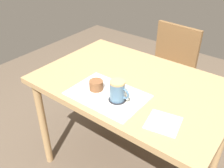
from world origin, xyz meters
name	(u,v)px	position (x,y,z in m)	size (l,w,h in m)	color
ground_plane	(129,167)	(0.00, 0.00, -0.01)	(4.40, 4.40, 0.02)	brown
dining_table	(132,94)	(0.00, 0.00, 0.65)	(1.12, 0.75, 0.74)	tan
wooden_chair	(166,71)	(-0.10, 0.68, 0.47)	(0.45, 0.45, 0.84)	brown
placemat	(107,95)	(-0.03, -0.20, 0.74)	(0.41, 0.28, 0.00)	silver
pastry_plate	(96,90)	(-0.10, -0.21, 0.75)	(0.15, 0.15, 0.01)	white
pastry	(96,85)	(-0.10, -0.21, 0.78)	(0.08, 0.08, 0.05)	brown
coffee_coaster	(117,99)	(0.04, -0.20, 0.75)	(0.09, 0.09, 0.01)	#232328
coffee_mug	(118,91)	(0.04, -0.20, 0.81)	(0.11, 0.08, 0.11)	slate
teaspoon	(113,114)	(0.09, -0.31, 0.75)	(0.01, 0.01, 0.13)	silver
paper_napkin	(163,123)	(0.31, -0.22, 0.74)	(0.15, 0.15, 0.00)	silver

